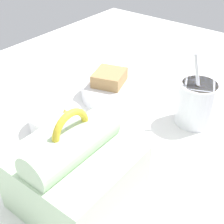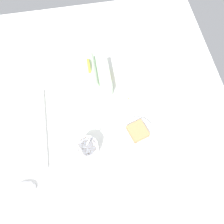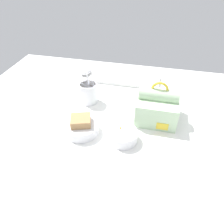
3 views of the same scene
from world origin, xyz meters
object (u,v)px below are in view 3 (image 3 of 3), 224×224
(bento_bowl_snacks, at_px, (123,135))
(computer_mouse, at_px, (86,71))
(lunch_bag, at_px, (157,106))
(soup_cup, at_px, (88,92))
(bento_bowl_sandwich, at_px, (81,127))
(keyboard, at_px, (126,79))

(bento_bowl_snacks, xyz_separation_m, computer_mouse, (-0.31, 0.48, -0.01))
(lunch_bag, height_order, soup_cup, lunch_bag)
(bento_bowl_sandwich, height_order, computer_mouse, bento_bowl_sandwich)
(lunch_bag, height_order, computer_mouse, lunch_bag)
(lunch_bag, height_order, bento_bowl_sandwich, lunch_bag)
(keyboard, bearing_deg, bento_bowl_snacks, -81.50)
(soup_cup, distance_m, bento_bowl_snacks, 0.30)
(soup_cup, bearing_deg, computer_mouse, 111.52)
(bento_bowl_sandwich, bearing_deg, computer_mouse, 106.55)
(lunch_bag, xyz_separation_m, bento_bowl_sandwich, (-0.28, -0.15, -0.04))
(bento_bowl_snacks, distance_m, computer_mouse, 0.57)
(soup_cup, bearing_deg, bento_bowl_snacks, -46.64)
(lunch_bag, relative_size, bento_bowl_snacks, 1.61)
(soup_cup, height_order, bento_bowl_sandwich, soup_cup)
(keyboard, xyz_separation_m, bento_bowl_sandwich, (-0.10, -0.44, 0.02))
(bento_bowl_snacks, bearing_deg, computer_mouse, 122.74)
(soup_cup, bearing_deg, bento_bowl_sandwich, -80.10)
(keyboard, xyz_separation_m, bento_bowl_snacks, (0.07, -0.45, 0.01))
(lunch_bag, xyz_separation_m, computer_mouse, (-0.42, 0.32, -0.04))
(computer_mouse, bearing_deg, bento_bowl_sandwich, -73.45)
(soup_cup, distance_m, computer_mouse, 0.28)
(bento_bowl_sandwich, xyz_separation_m, bento_bowl_snacks, (0.17, -0.01, -0.00))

